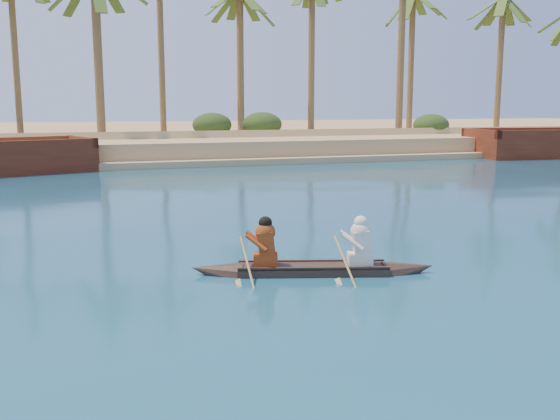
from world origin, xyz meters
name	(u,v)px	position (x,y,z in m)	size (l,w,h in m)	color
ground	(109,288)	(0.00, 0.00, 0.00)	(160.00, 160.00, 0.00)	#0C2E50
sandy_embankment	(73,138)	(0.00, 46.89, 0.53)	(150.00, 51.00, 1.50)	tan
palm_grove	(70,38)	(0.00, 35.00, 8.00)	(110.00, 14.00, 16.00)	#415D20
shrub_cluster	(76,139)	(0.00, 31.50, 1.20)	(100.00, 6.00, 2.40)	#1E3413
canoe	(313,261)	(3.98, -0.32, 0.26)	(4.92, 2.07, 1.36)	#36261D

